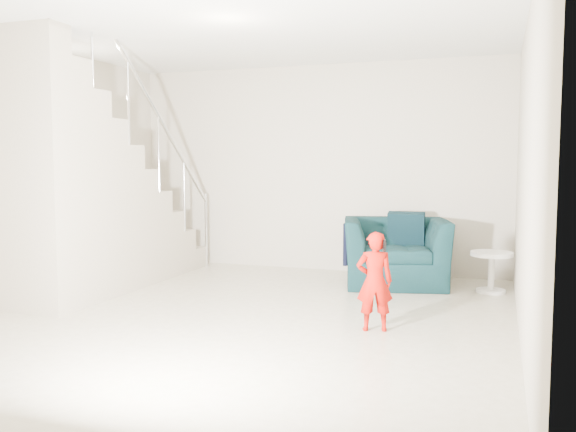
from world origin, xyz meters
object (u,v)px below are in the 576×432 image
at_px(armchair, 395,252).
at_px(staircase, 84,206).
at_px(toddler, 375,281).
at_px(side_table, 491,265).

height_order(armchair, staircase, staircase).
xyz_separation_m(armchair, toddler, (0.15, -2.04, 0.04)).
distance_m(armchair, side_table, 1.08).
bearing_deg(staircase, armchair, 25.72).
height_order(armchair, side_table, armchair).
bearing_deg(side_table, staircase, -161.57).
bearing_deg(side_table, toddler, -115.54).
distance_m(armchair, toddler, 2.04).
xyz_separation_m(armchair, staircase, (-3.18, -1.53, 0.56)).
height_order(armchair, toddler, toddler).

